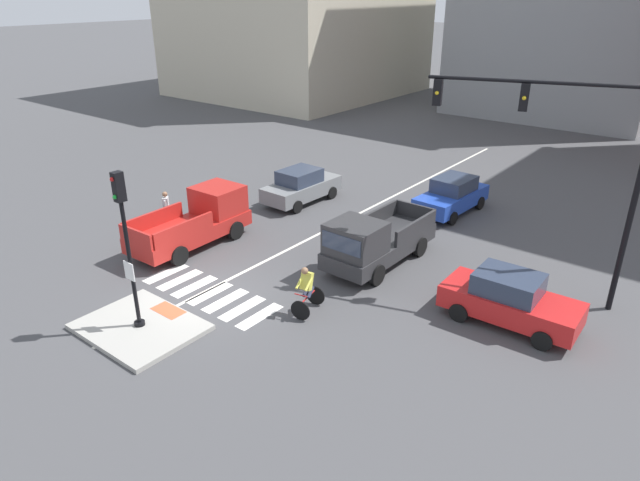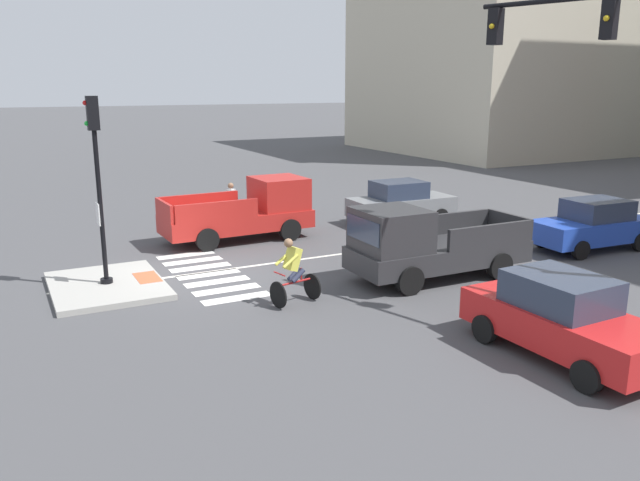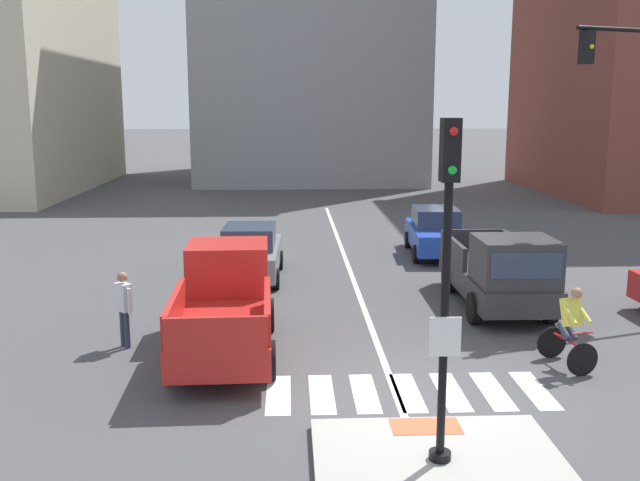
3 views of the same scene
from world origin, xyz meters
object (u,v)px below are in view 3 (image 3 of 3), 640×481
at_px(pickup_truck_charcoal_eastbound_mid, 500,273).
at_px(pickup_truck_red_westbound_near, 226,304).
at_px(pedestrian_at_curb_left, 124,303).
at_px(car_grey_westbound_far, 250,253).
at_px(signal_pole, 447,262).
at_px(car_blue_eastbound_far, 436,232).
at_px(cyclist, 570,326).

relative_size(pickup_truck_charcoal_eastbound_mid, pickup_truck_red_westbound_near, 0.99).
height_order(pickup_truck_charcoal_eastbound_mid, pedestrian_at_curb_left, pickup_truck_charcoal_eastbound_mid).
xyz_separation_m(pickup_truck_charcoal_eastbound_mid, pickup_truck_red_westbound_near, (-6.69, -2.54, 0.00)).
bearing_deg(pickup_truck_charcoal_eastbound_mid, car_grey_westbound_far, 150.82).
height_order(pickup_truck_charcoal_eastbound_mid, pickup_truck_red_westbound_near, same).
height_order(signal_pole, pickup_truck_charcoal_eastbound_mid, signal_pole).
relative_size(car_blue_eastbound_far, car_grey_westbound_far, 1.01).
xyz_separation_m(car_grey_westbound_far, pedestrian_at_curb_left, (-2.38, -6.07, 0.17)).
xyz_separation_m(car_blue_eastbound_far, pedestrian_at_curb_left, (-8.65, -9.32, 0.17)).
relative_size(pickup_truck_charcoal_eastbound_mid, cyclist, 3.05).
relative_size(car_grey_westbound_far, pickup_truck_red_westbound_near, 0.81).
xyz_separation_m(car_grey_westbound_far, pickup_truck_charcoal_eastbound_mid, (6.51, -3.63, 0.17)).
distance_m(car_grey_westbound_far, pickup_truck_red_westbound_near, 6.18).
bearing_deg(signal_pole, car_blue_eastbound_far, 78.68).
bearing_deg(car_grey_westbound_far, pickup_truck_charcoal_eastbound_mid, -29.18).
distance_m(car_grey_westbound_far, pickup_truck_charcoal_eastbound_mid, 7.45).
distance_m(pickup_truck_charcoal_eastbound_mid, cyclist, 4.07).
bearing_deg(signal_pole, pickup_truck_red_westbound_near, 122.88).
bearing_deg(cyclist, pickup_truck_red_westbound_near, 167.52).
xyz_separation_m(car_blue_eastbound_far, pickup_truck_charcoal_eastbound_mid, (0.23, -6.88, 0.17)).
xyz_separation_m(car_blue_eastbound_far, cyclist, (0.42, -10.94, 0.06)).
distance_m(car_blue_eastbound_far, pickup_truck_red_westbound_near, 11.42).
xyz_separation_m(signal_pole, pedestrian_at_curb_left, (-5.68, 5.50, -2.07)).
distance_m(signal_pole, cyclist, 5.60).
bearing_deg(pedestrian_at_curb_left, signal_pole, -44.08).
distance_m(car_grey_westbound_far, cyclist, 10.20).
xyz_separation_m(signal_pole, pickup_truck_charcoal_eastbound_mid, (3.20, 7.95, -2.08)).
bearing_deg(cyclist, signal_pole, -131.12).
distance_m(car_blue_eastbound_far, pedestrian_at_curb_left, 12.72).
height_order(car_blue_eastbound_far, pedestrian_at_curb_left, pedestrian_at_curb_left).
distance_m(signal_pole, pickup_truck_red_westbound_near, 6.77).
height_order(car_blue_eastbound_far, car_grey_westbound_far, same).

